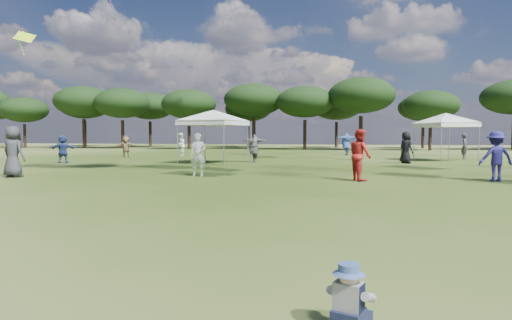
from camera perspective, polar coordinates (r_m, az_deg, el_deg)
The scene contains 5 objects.
tree_line at distance 49.27m, azimuth 12.59°, elevation 7.74°, with size 108.78×17.63×7.77m.
tent_left at distance 23.92m, azimuth -5.69°, elevation 6.35°, with size 5.94×5.94×3.27m.
tent_right at distance 28.30m, azimuth 23.99°, elevation 5.49°, with size 5.04×5.04×3.21m.
toddler at distance 3.71m, azimuth 12.37°, elevation -17.79°, with size 0.41×0.45×0.55m.
festival_crowd at distance 23.88m, azimuth 4.85°, elevation 1.62°, with size 29.57×21.47×1.93m.
Camera 1 is at (0.41, -1.68, 1.58)m, focal length 30.00 mm.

